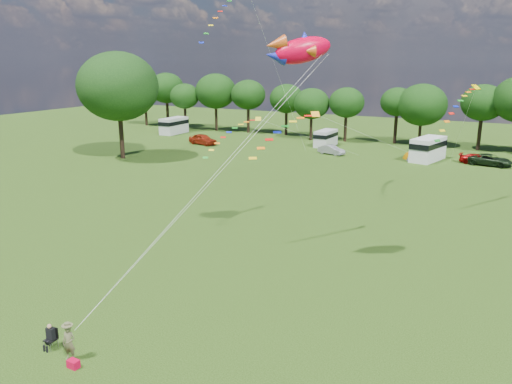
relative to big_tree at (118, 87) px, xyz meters
The scene contains 20 objects.
ground_plane 42.02m from the big_tree, 43.03° to the right, with size 180.00×180.00×0.00m, color black.
tree_line 44.52m from the big_tree, 37.40° to the left, with size 102.98×10.98×10.27m.
big_tree is the anchor object (origin of this frame).
car_a 16.21m from the big_tree, 76.98° to the left, with size 1.87×4.75×1.58m, color maroon.
car_b 28.53m from the big_tree, 33.59° to the left, with size 1.29×3.44×1.22m, color gray.
car_c 44.80m from the big_tree, 23.30° to the left, with size 1.65×3.92×1.18m, color #920807.
car_d 46.00m from the big_tree, 22.23° to the left, with size 2.26×4.99×1.36m, color black.
campervan_a 23.24m from the big_tree, 109.83° to the left, with size 2.43×5.54×2.70m.
campervan_b 29.77m from the big_tree, 46.62° to the left, with size 2.13×4.78×2.32m.
campervan_c 39.31m from the big_tree, 25.91° to the left, with size 3.74×6.27×2.87m.
tent_orange 38.25m from the big_tree, 27.48° to the left, with size 2.66×2.91×2.08m.
tent_greyblue 38.74m from the big_tree, 25.37° to the left, with size 3.43×3.76×2.55m.
kite_flyer 45.99m from the big_tree, 50.22° to the right, with size 0.58×0.38×1.59m, color #64633F.
camp_chair 44.95m from the big_tree, 51.41° to the right, with size 0.51×0.50×1.18m.
kite_bag 46.73m from the big_tree, 49.96° to the right, with size 0.48×0.32×0.34m, color red.
fish_kite 39.45m from the big_tree, 32.38° to the right, with size 3.73×3.32×2.12m.
streamer_kite_a 18.19m from the big_tree, ahead, with size 3.31×5.51×5.74m.
streamer_kite_b 21.09m from the big_tree, 15.18° to the right, with size 4.28×4.57×3.79m.
streamer_kite_c 35.61m from the big_tree, 28.97° to the right, with size 3.16×4.90×2.79m.
streamer_kite_d 40.22m from the big_tree, ahead, with size 2.66×5.17×4.31m.
Camera 1 is at (14.64, -19.49, 12.33)m, focal length 35.00 mm.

